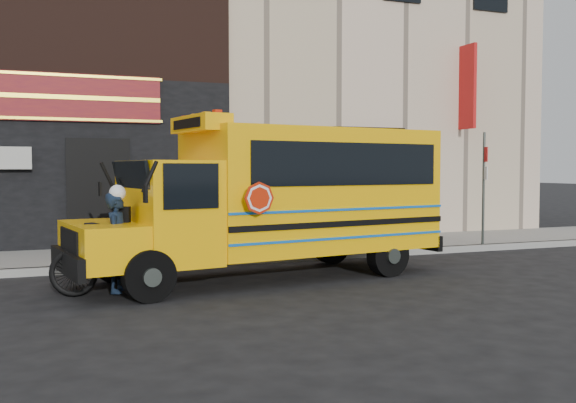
% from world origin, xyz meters
% --- Properties ---
extents(ground, '(120.00, 120.00, 0.00)m').
position_xyz_m(ground, '(0.00, 0.00, 0.00)').
color(ground, black).
rests_on(ground, ground).
extents(curb, '(40.00, 0.20, 0.15)m').
position_xyz_m(curb, '(0.00, 2.60, 0.07)').
color(curb, gray).
rests_on(curb, ground).
extents(sidewalk, '(40.00, 3.00, 0.15)m').
position_xyz_m(sidewalk, '(0.00, 4.10, 0.07)').
color(sidewalk, gray).
rests_on(sidewalk, ground).
extents(building, '(20.00, 10.70, 12.00)m').
position_xyz_m(building, '(-0.04, 10.45, 6.13)').
color(building, '#CBB198').
rests_on(building, sidewalk).
extents(school_bus, '(7.15, 3.22, 2.92)m').
position_xyz_m(school_bus, '(-0.31, 0.81, 1.51)').
color(school_bus, black).
rests_on(school_bus, ground).
extents(sign_pole, '(0.09, 0.25, 2.90)m').
position_xyz_m(sign_pole, '(5.66, 2.64, 1.61)').
color(sign_pole, '#3D4540').
rests_on(sign_pole, ground).
extents(bicycle, '(2.03, 1.08, 1.18)m').
position_xyz_m(bicycle, '(-3.43, 0.05, 0.59)').
color(bicycle, black).
rests_on(bicycle, ground).
extents(cyclist, '(0.57, 0.69, 1.60)m').
position_xyz_m(cyclist, '(-3.32, 0.14, 0.80)').
color(cyclist, black).
rests_on(cyclist, ground).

